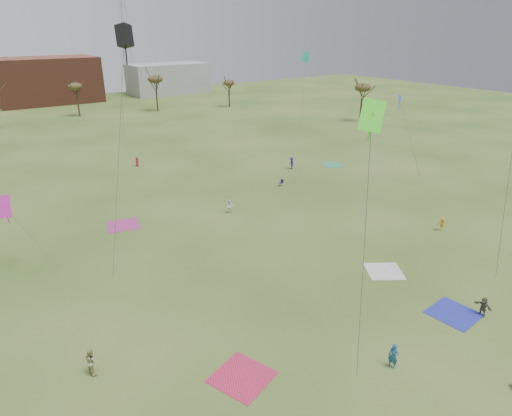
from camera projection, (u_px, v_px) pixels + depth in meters
ground at (354, 335)px, 30.92m from camera, size 260.00×260.00×0.00m
flyer_near_right at (393, 356)px, 27.71m from camera, size 0.60×0.73×1.71m
spectator_fore_b at (92, 361)px, 27.26m from camera, size 0.77×0.94×1.78m
spectator_fore_c at (483, 306)px, 32.85m from camera, size 0.45×1.37×1.47m
flyer_mid_b at (442, 224)px, 46.45m from camera, size 0.99×1.15×1.54m
spectator_mid_e at (230, 206)px, 50.84m from camera, size 0.98×0.96×1.59m
flyer_far_b at (137, 162)px, 67.90m from camera, size 0.83×0.73×1.43m
flyer_far_c at (291, 163)px, 66.54m from camera, size 0.95×1.31×1.83m
blanket_red at (242, 377)px, 27.24m from camera, size 4.19×4.19×0.03m
blanket_blue at (454, 314)px, 33.23m from camera, size 3.50×3.50×0.03m
blanket_cream at (384, 271)px, 38.97m from camera, size 4.12×4.12×0.03m
blanket_plum at (123, 225)px, 47.98m from camera, size 4.00×4.00×0.03m
blanket_olive at (333, 165)px, 68.94m from camera, size 3.72×3.72×0.03m
camp_chair_right at (281, 184)px, 59.69m from camera, size 0.59×0.55×0.87m
kites_aloft at (184, 32)px, 47.03m from camera, size 61.90×70.63×25.20m
tree_line at (48, 97)px, 86.96m from camera, size 117.44×49.32×8.91m
building_brick at (47, 80)px, 122.61m from camera, size 26.00×16.00×12.00m
building_grey at (169, 79)px, 140.10m from camera, size 24.00×12.00×9.00m
radio_tower at (125, 28)px, 134.59m from camera, size 1.51×1.72×41.00m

